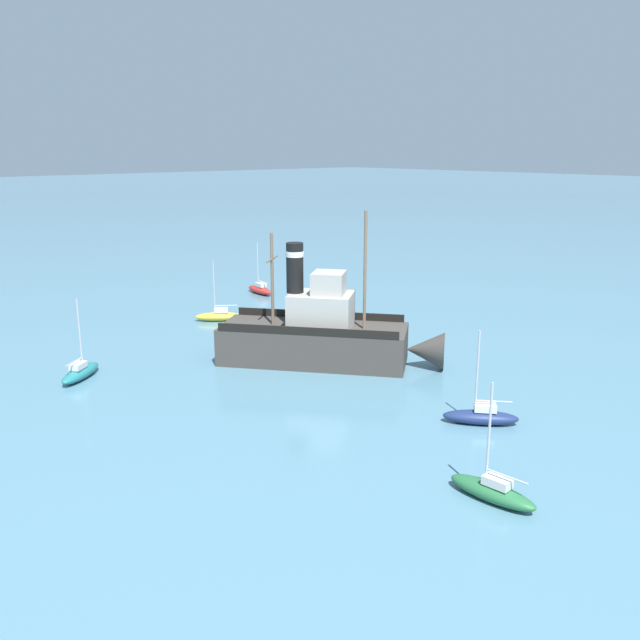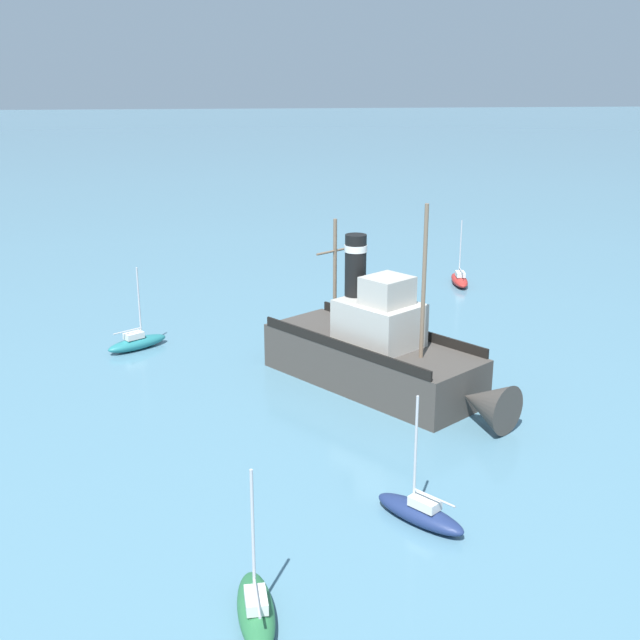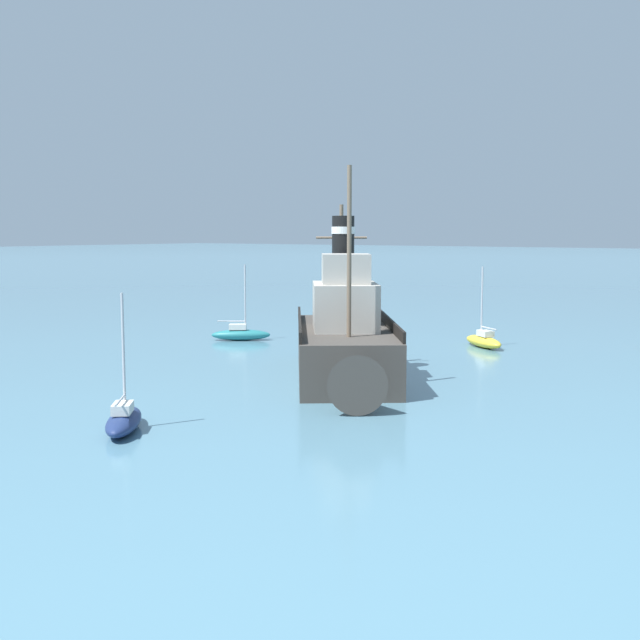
{
  "view_description": "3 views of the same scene",
  "coord_description": "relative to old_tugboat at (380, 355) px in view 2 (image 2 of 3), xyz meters",
  "views": [
    {
      "loc": [
        28.71,
        32.26,
        13.71
      ],
      "look_at": [
        0.42,
        0.9,
        2.84
      ],
      "focal_mm": 38.0,
      "sensor_mm": 36.0,
      "label": 1
    },
    {
      "loc": [
        7.61,
        39.04,
        15.83
      ],
      "look_at": [
        3.19,
        -0.9,
        3.17
      ],
      "focal_mm": 45.0,
      "sensor_mm": 36.0,
      "label": 2
    },
    {
      "loc": [
        -20.59,
        32.58,
        7.08
      ],
      "look_at": [
        0.09,
        3.45,
        3.09
      ],
      "focal_mm": 45.0,
      "sensor_mm": 36.0,
      "label": 3
    }
  ],
  "objects": [
    {
      "name": "sailboat_teal",
      "position": [
        13.1,
        -7.49,
        -1.4
      ],
      "size": [
        3.7,
        3.16,
        4.9
      ],
      "color": "#23757A",
      "rests_on": "ground"
    },
    {
      "name": "sailboat_navy",
      "position": [
        0.85,
        12.89,
        -1.4
      ],
      "size": [
        3.27,
        3.63,
        4.9
      ],
      "color": "navy",
      "rests_on": "ground"
    },
    {
      "name": "sailboat_red",
      "position": [
        -9.83,
        -19.76,
        -1.4
      ],
      "size": [
        1.51,
        3.9,
        4.9
      ],
      "color": "#B22823",
      "rests_on": "ground"
    },
    {
      "name": "ground_plane",
      "position": [
        -0.33,
        -1.06,
        -1.83
      ],
      "size": [
        600.0,
        600.0,
        0.0
      ],
      "primitive_type": "plane",
      "color": "teal"
    },
    {
      "name": "sailboat_yellow",
      "position": [
        -1.07,
        -13.65,
        -1.4
      ],
      "size": [
        3.7,
        3.17,
        4.9
      ],
      "color": "gold",
      "rests_on": "ground"
    },
    {
      "name": "old_tugboat",
      "position": [
        0.0,
        0.0,
        0.0
      ],
      "size": [
        11.38,
        13.52,
        9.9
      ],
      "color": "#423D38",
      "rests_on": "ground"
    },
    {
      "name": "sailboat_green",
      "position": [
        6.97,
        17.71,
        -1.4
      ],
      "size": [
        1.31,
        3.86,
        4.9
      ],
      "color": "#286B3D",
      "rests_on": "ground"
    }
  ]
}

